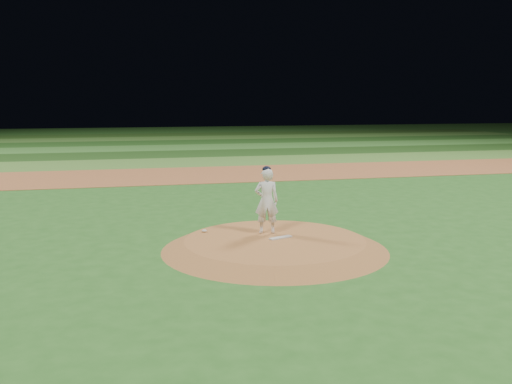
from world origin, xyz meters
TOP-DOWN VIEW (x-y plane):
  - ground at (0.00, 0.00)m, footprint 120.00×120.00m
  - infield_dirt_band at (0.00, 14.00)m, footprint 70.00×6.00m
  - outfield_stripe_0 at (0.00, 19.50)m, footprint 70.00×5.00m
  - outfield_stripe_1 at (0.00, 24.50)m, footprint 70.00×5.00m
  - outfield_stripe_2 at (0.00, 29.50)m, footprint 70.00×5.00m
  - outfield_stripe_3 at (0.00, 34.50)m, footprint 70.00×5.00m
  - outfield_stripe_4 at (0.00, 39.50)m, footprint 70.00×5.00m
  - outfield_stripe_5 at (0.00, 44.50)m, footprint 70.00×5.00m
  - pitchers_mound at (0.00, 0.00)m, footprint 5.50×5.50m
  - pitching_rubber at (0.18, 0.09)m, footprint 0.63×0.37m
  - rosin_bag at (-1.56, 1.15)m, footprint 0.13×0.13m
  - pitcher_on_mound at (-0.03, 0.69)m, footprint 0.66×0.48m

SIDE VIEW (x-z plane):
  - ground at x=0.00m, z-range 0.00..0.00m
  - outfield_stripe_0 at x=0.00m, z-range 0.00..0.02m
  - outfield_stripe_1 at x=0.00m, z-range 0.00..0.02m
  - outfield_stripe_2 at x=0.00m, z-range 0.00..0.02m
  - outfield_stripe_3 at x=0.00m, z-range 0.00..0.02m
  - outfield_stripe_4 at x=0.00m, z-range 0.00..0.02m
  - outfield_stripe_5 at x=0.00m, z-range 0.00..0.02m
  - infield_dirt_band at x=0.00m, z-range 0.00..0.02m
  - pitchers_mound at x=0.00m, z-range 0.00..0.25m
  - pitching_rubber at x=0.18m, z-range 0.25..0.28m
  - rosin_bag at x=-1.56m, z-range 0.25..0.32m
  - pitcher_on_mound at x=-0.03m, z-range 0.24..1.96m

